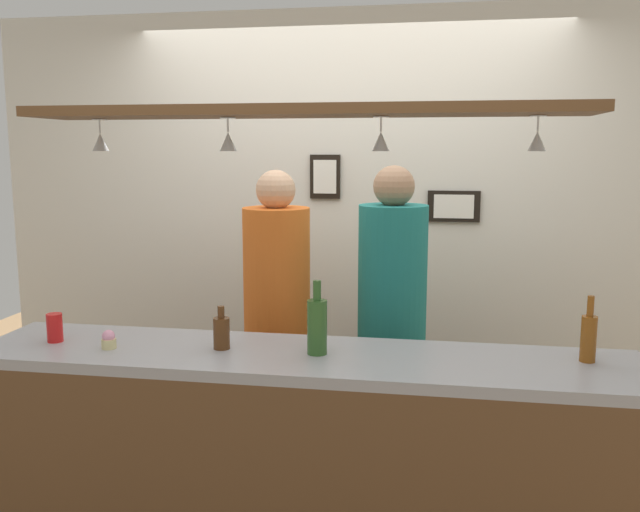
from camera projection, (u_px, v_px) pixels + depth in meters
name	position (u px, v px, depth m)	size (l,w,h in m)	color
back_wall	(348.00, 232.00, 4.07)	(4.40, 0.06, 2.60)	silver
bar_counter	(294.00, 443.00, 2.61)	(2.70, 0.55, 0.98)	#99999E
overhead_glass_rack	(303.00, 111.00, 2.60)	(2.20, 0.36, 0.04)	brown
hanging_wineglass_far_left	(100.00, 141.00, 2.83)	(0.07, 0.07, 0.13)	silver
hanging_wineglass_left	(228.00, 140.00, 2.68)	(0.07, 0.07, 0.13)	silver
hanging_wineglass_center_left	(381.00, 140.00, 2.60)	(0.07, 0.07, 0.13)	silver
hanging_wineglass_center	(537.00, 140.00, 2.52)	(0.07, 0.07, 0.13)	silver
person_left_orange_shirt	(277.00, 302.00, 3.44)	(0.34, 0.34, 1.69)	#2D334C
person_middle_teal_shirt	(392.00, 303.00, 3.34)	(0.34, 0.34, 1.72)	#2D334C
bottle_beer_amber_tall	(589.00, 336.00, 2.59)	(0.06, 0.06, 0.26)	brown
bottle_beer_brown_stubby	(221.00, 332.00, 2.76)	(0.07, 0.07, 0.18)	#512D14
bottle_champagne_green	(317.00, 325.00, 2.68)	(0.08, 0.08, 0.30)	#2D5623
drink_can	(55.00, 328.00, 2.86)	(0.07, 0.07, 0.12)	red
cupcake	(109.00, 340.00, 2.77)	(0.06, 0.06, 0.08)	beige
picture_frame_lower_pair	(454.00, 206.00, 3.89)	(0.30, 0.02, 0.18)	black
picture_frame_crest	(325.00, 177.00, 3.99)	(0.18, 0.02, 0.26)	black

